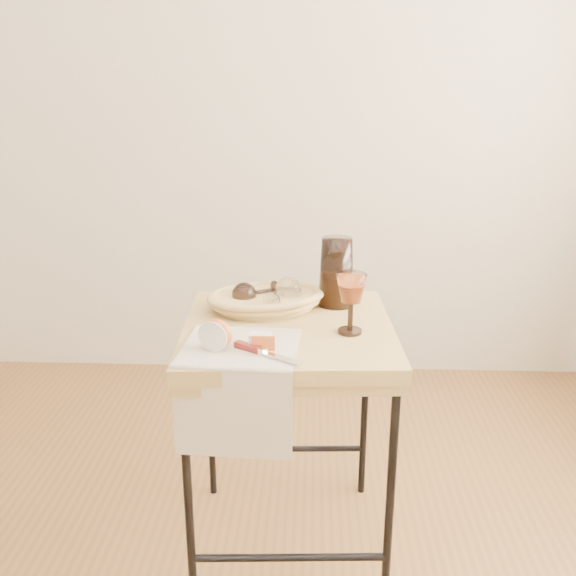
# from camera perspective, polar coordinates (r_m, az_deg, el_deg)

# --- Properties ---
(wall_back) EXTENTS (3.60, 0.00, 2.70)m
(wall_back) POSITION_cam_1_polar(r_m,az_deg,el_deg) (3.06, -5.93, 16.52)
(wall_back) COLOR beige
(wall_back) RESTS_ON ground
(side_table) EXTENTS (0.63, 0.63, 0.77)m
(side_table) POSITION_cam_1_polar(r_m,az_deg,el_deg) (2.01, 0.02, -13.55)
(side_table) COLOR olive
(side_table) RESTS_ON floor
(tea_towel) EXTENTS (0.32, 0.29, 0.01)m
(tea_towel) POSITION_cam_1_polar(r_m,az_deg,el_deg) (1.69, -4.29, -5.32)
(tea_towel) COLOR silver
(tea_towel) RESTS_ON side_table
(bread_basket) EXTENTS (0.37, 0.31, 0.05)m
(bread_basket) POSITION_cam_1_polar(r_m,az_deg,el_deg) (1.95, -1.95, -1.19)
(bread_basket) COLOR #A67F3D
(bread_basket) RESTS_ON side_table
(goblet_lying_a) EXTENTS (0.15, 0.13, 0.08)m
(goblet_lying_a) POSITION_cam_1_polar(r_m,az_deg,el_deg) (1.96, -2.75, -0.39)
(goblet_lying_a) COLOR #392620
(goblet_lying_a) RESTS_ON bread_basket
(goblet_lying_b) EXTENTS (0.14, 0.16, 0.09)m
(goblet_lying_b) POSITION_cam_1_polar(r_m,az_deg,el_deg) (1.92, -0.59, -0.60)
(goblet_lying_b) COLOR white
(goblet_lying_b) RESTS_ON bread_basket
(pitcher) EXTENTS (0.20, 0.26, 0.26)m
(pitcher) POSITION_cam_1_polar(r_m,az_deg,el_deg) (1.97, 4.37, 1.45)
(pitcher) COLOR black
(pitcher) RESTS_ON side_table
(wine_goblet) EXTENTS (0.11, 0.11, 0.17)m
(wine_goblet) POSITION_cam_1_polar(r_m,az_deg,el_deg) (1.76, 5.66, -1.38)
(wine_goblet) COLOR white
(wine_goblet) RESTS_ON side_table
(apple_half) EXTENTS (0.10, 0.07, 0.08)m
(apple_half) POSITION_cam_1_polar(r_m,az_deg,el_deg) (1.67, -6.44, -4.10)
(apple_half) COLOR red
(apple_half) RESTS_ON tea_towel
(apple_wedge) EXTENTS (0.06, 0.03, 0.04)m
(apple_wedge) POSITION_cam_1_polar(r_m,az_deg,el_deg) (1.67, -2.51, -4.74)
(apple_wedge) COLOR white
(apple_wedge) RESTS_ON tea_towel
(table_knife) EXTENTS (0.18, 0.13, 0.02)m
(table_knife) POSITION_cam_1_polar(r_m,az_deg,el_deg) (1.63, -2.08, -5.77)
(table_knife) COLOR silver
(table_knife) RESTS_ON tea_towel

